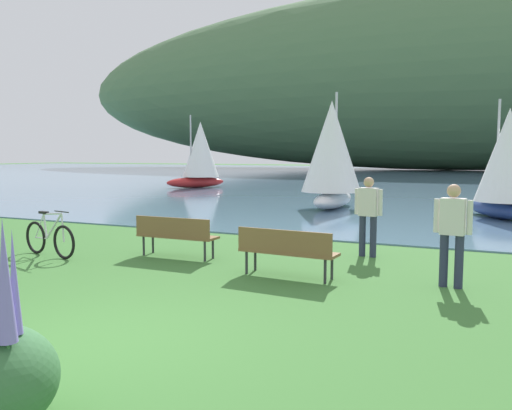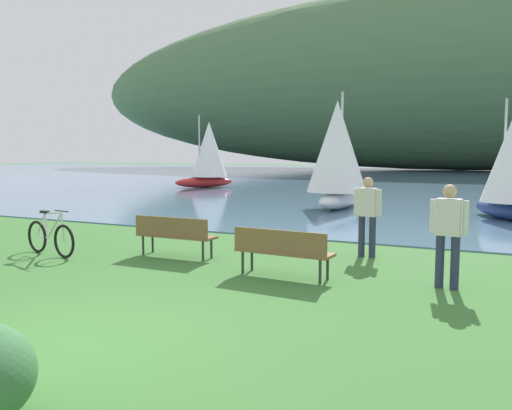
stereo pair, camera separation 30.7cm
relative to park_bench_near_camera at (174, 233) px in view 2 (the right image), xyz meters
The scene contains 10 objects.
ground_plane 5.19m from the park_bench_near_camera, 69.22° to the right, with size 200.00×200.00×0.00m, color #3D7533.
bay_water 43.43m from the park_bench_near_camera, 87.58° to the left, with size 180.00×80.00×0.04m, color #5B7F9E.
distant_hillside 66.96m from the park_bench_near_camera, 89.71° to the left, with size 116.99×28.00×24.73m, color #4C7047.
park_bench_near_camera is the anchor object (origin of this frame).
park_bench_further_along 2.88m from the park_bench_near_camera, 14.17° to the right, with size 1.83×0.59×0.88m.
bicycle_leaning_near_bench 2.74m from the park_bench_near_camera, 158.35° to the right, with size 1.75×0.41×1.01m.
person_at_shoreline 4.13m from the park_bench_near_camera, 26.26° to the left, with size 0.61×0.26×1.71m.
person_on_the_grass 5.54m from the park_bench_near_camera, ahead, with size 0.61×0.27×1.71m.
sailboat_nearest_to_shore 10.77m from the park_bench_near_camera, 88.51° to the left, with size 2.37×3.94×4.61m.
sailboat_far_off 23.03m from the park_bench_near_camera, 119.30° to the left, with size 3.45×3.85×4.63m.
Camera 2 is at (4.55, -4.31, 2.20)m, focal length 36.70 mm.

